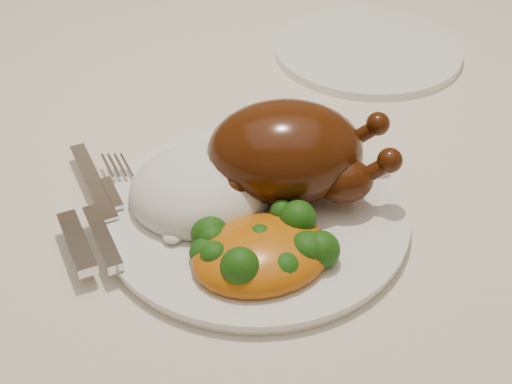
{
  "coord_description": "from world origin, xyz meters",
  "views": [
    {
      "loc": [
        0.04,
        -0.66,
        1.19
      ],
      "look_at": [
        0.06,
        -0.18,
        0.8
      ],
      "focal_mm": 50.0,
      "sensor_mm": 36.0,
      "label": 1
    }
  ],
  "objects_px": {
    "dining_table": "(205,188)",
    "dinner_plate": "(256,214)",
    "roast_chicken": "(290,152)",
    "side_plate": "(368,50)"
  },
  "relations": [
    {
      "from": "dinner_plate",
      "to": "side_plate",
      "type": "distance_m",
      "value": 0.35
    },
    {
      "from": "side_plate",
      "to": "roast_chicken",
      "type": "height_order",
      "value": "roast_chicken"
    },
    {
      "from": "roast_chicken",
      "to": "dinner_plate",
      "type": "bearing_deg",
      "value": -138.8
    },
    {
      "from": "side_plate",
      "to": "roast_chicken",
      "type": "relative_size",
      "value": 1.36
    },
    {
      "from": "dinner_plate",
      "to": "roast_chicken",
      "type": "distance_m",
      "value": 0.06
    },
    {
      "from": "dining_table",
      "to": "side_plate",
      "type": "height_order",
      "value": "side_plate"
    },
    {
      "from": "dining_table",
      "to": "dinner_plate",
      "type": "relative_size",
      "value": 5.91
    },
    {
      "from": "dining_table",
      "to": "dinner_plate",
      "type": "height_order",
      "value": "dinner_plate"
    },
    {
      "from": "dinner_plate",
      "to": "dining_table",
      "type": "bearing_deg",
      "value": 107.68
    },
    {
      "from": "roast_chicken",
      "to": "dining_table",
      "type": "bearing_deg",
      "value": 119.59
    }
  ]
}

